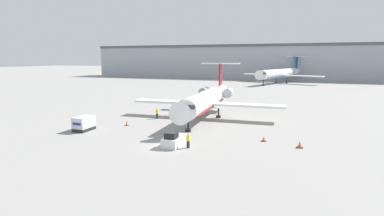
{
  "coord_description": "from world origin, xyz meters",
  "views": [
    {
      "loc": [
        13.58,
        -30.09,
        9.99
      ],
      "look_at": [
        0.0,
        8.57,
        3.14
      ],
      "focal_mm": 28.0,
      "sensor_mm": 36.0,
      "label": 1
    }
  ],
  "objects_px": {
    "luggage_cart": "(84,124)",
    "traffic_cone_right": "(264,139)",
    "traffic_cone_left": "(127,123)",
    "worker_by_wing": "(157,113)",
    "traffic_cone_mid": "(300,145)",
    "pushback_tug": "(174,140)",
    "worker_near_tug": "(188,140)",
    "airplane_main": "(206,99)",
    "airplane_parked_far_left": "(281,73)"
  },
  "relations": [
    {
      "from": "luggage_cart",
      "to": "traffic_cone_left",
      "type": "relative_size",
      "value": 3.85
    },
    {
      "from": "worker_by_wing",
      "to": "traffic_cone_left",
      "type": "xyz_separation_m",
      "value": [
        -2.0,
        -6.24,
        -0.58
      ]
    },
    {
      "from": "pushback_tug",
      "to": "traffic_cone_mid",
      "type": "bearing_deg",
      "value": 15.59
    },
    {
      "from": "traffic_cone_right",
      "to": "worker_by_wing",
      "type": "bearing_deg",
      "value": 155.89
    },
    {
      "from": "worker_by_wing",
      "to": "traffic_cone_right",
      "type": "relative_size",
      "value": 2.83
    },
    {
      "from": "worker_near_tug",
      "to": "traffic_cone_left",
      "type": "height_order",
      "value": "worker_near_tug"
    },
    {
      "from": "worker_by_wing",
      "to": "traffic_cone_left",
      "type": "relative_size",
      "value": 2.4
    },
    {
      "from": "airplane_main",
      "to": "traffic_cone_left",
      "type": "bearing_deg",
      "value": -134.91
    },
    {
      "from": "airplane_main",
      "to": "worker_by_wing",
      "type": "bearing_deg",
      "value": -156.13
    },
    {
      "from": "airplane_main",
      "to": "traffic_cone_right",
      "type": "distance_m",
      "value": 16.01
    },
    {
      "from": "luggage_cart",
      "to": "airplane_main",
      "type": "bearing_deg",
      "value": 46.41
    },
    {
      "from": "airplane_parked_far_left",
      "to": "luggage_cart",
      "type": "bearing_deg",
      "value": -103.02
    },
    {
      "from": "luggage_cart",
      "to": "worker_by_wing",
      "type": "distance_m",
      "value": 12.43
    },
    {
      "from": "luggage_cart",
      "to": "traffic_cone_left",
      "type": "distance_m",
      "value": 6.16
    },
    {
      "from": "pushback_tug",
      "to": "traffic_cone_left",
      "type": "relative_size",
      "value": 5.13
    },
    {
      "from": "worker_near_tug",
      "to": "pushback_tug",
      "type": "bearing_deg",
      "value": 169.06
    },
    {
      "from": "airplane_main",
      "to": "worker_near_tug",
      "type": "distance_m",
      "value": 17.5
    },
    {
      "from": "luggage_cart",
      "to": "worker_near_tug",
      "type": "xyz_separation_m",
      "value": [
        16.54,
        -2.86,
        -0.11
      ]
    },
    {
      "from": "airplane_main",
      "to": "worker_by_wing",
      "type": "height_order",
      "value": "airplane_main"
    },
    {
      "from": "luggage_cart",
      "to": "traffic_cone_right",
      "type": "height_order",
      "value": "luggage_cart"
    },
    {
      "from": "luggage_cart",
      "to": "worker_near_tug",
      "type": "relative_size",
      "value": 1.7
    },
    {
      "from": "pushback_tug",
      "to": "worker_near_tug",
      "type": "bearing_deg",
      "value": -10.94
    },
    {
      "from": "pushback_tug",
      "to": "traffic_cone_left",
      "type": "distance_m",
      "value": 12.86
    },
    {
      "from": "worker_by_wing",
      "to": "airplane_parked_far_left",
      "type": "xyz_separation_m",
      "value": [
        15.32,
        81.32,
        3.04
      ]
    },
    {
      "from": "worker_near_tug",
      "to": "worker_by_wing",
      "type": "bearing_deg",
      "value": 127.47
    },
    {
      "from": "worker_by_wing",
      "to": "traffic_cone_left",
      "type": "bearing_deg",
      "value": -107.79
    },
    {
      "from": "pushback_tug",
      "to": "worker_near_tug",
      "type": "distance_m",
      "value": 1.91
    },
    {
      "from": "traffic_cone_left",
      "to": "traffic_cone_right",
      "type": "xyz_separation_m",
      "value": [
        20.29,
        -1.94,
        -0.06
      ]
    },
    {
      "from": "traffic_cone_mid",
      "to": "airplane_parked_far_left",
      "type": "xyz_separation_m",
      "value": [
        -7.08,
        90.88,
        3.6
      ]
    },
    {
      "from": "pushback_tug",
      "to": "traffic_cone_mid",
      "type": "height_order",
      "value": "pushback_tug"
    },
    {
      "from": "pushback_tug",
      "to": "luggage_cart",
      "type": "xyz_separation_m",
      "value": [
        -14.68,
        2.5,
        0.35
      ]
    },
    {
      "from": "pushback_tug",
      "to": "worker_by_wing",
      "type": "bearing_deg",
      "value": 122.95
    },
    {
      "from": "luggage_cart",
      "to": "traffic_cone_mid",
      "type": "bearing_deg",
      "value": 2.68
    },
    {
      "from": "luggage_cart",
      "to": "traffic_cone_mid",
      "type": "height_order",
      "value": "luggage_cart"
    },
    {
      "from": "traffic_cone_left",
      "to": "traffic_cone_mid",
      "type": "xyz_separation_m",
      "value": [
        24.4,
        -3.32,
        0.02
      ]
    },
    {
      "from": "luggage_cart",
      "to": "airplane_parked_far_left",
      "type": "relative_size",
      "value": 0.08
    },
    {
      "from": "traffic_cone_mid",
      "to": "airplane_parked_far_left",
      "type": "height_order",
      "value": "airplane_parked_far_left"
    },
    {
      "from": "traffic_cone_right",
      "to": "traffic_cone_mid",
      "type": "distance_m",
      "value": 4.34
    },
    {
      "from": "airplane_parked_far_left",
      "to": "pushback_tug",
      "type": "bearing_deg",
      "value": -94.01
    },
    {
      "from": "airplane_main",
      "to": "traffic_cone_mid",
      "type": "xyz_separation_m",
      "value": [
        14.86,
        -12.9,
        -2.78
      ]
    },
    {
      "from": "pushback_tug",
      "to": "worker_near_tug",
      "type": "relative_size",
      "value": 2.27
    },
    {
      "from": "traffic_cone_left",
      "to": "worker_by_wing",
      "type": "bearing_deg",
      "value": 72.21
    },
    {
      "from": "worker_near_tug",
      "to": "traffic_cone_right",
      "type": "bearing_deg",
      "value": 35.71
    },
    {
      "from": "airplane_main",
      "to": "traffic_cone_right",
      "type": "bearing_deg",
      "value": -47.0
    },
    {
      "from": "worker_near_tug",
      "to": "traffic_cone_right",
      "type": "xyz_separation_m",
      "value": [
        7.75,
        5.57,
        -0.58
      ]
    },
    {
      "from": "worker_near_tug",
      "to": "traffic_cone_left",
      "type": "distance_m",
      "value": 14.63
    },
    {
      "from": "worker_near_tug",
      "to": "airplane_parked_far_left",
      "type": "relative_size",
      "value": 0.05
    },
    {
      "from": "pushback_tug",
      "to": "luggage_cart",
      "type": "relative_size",
      "value": 1.33
    },
    {
      "from": "traffic_cone_mid",
      "to": "luggage_cart",
      "type": "bearing_deg",
      "value": -177.32
    },
    {
      "from": "traffic_cone_left",
      "to": "traffic_cone_right",
      "type": "bearing_deg",
      "value": -5.47
    }
  ]
}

